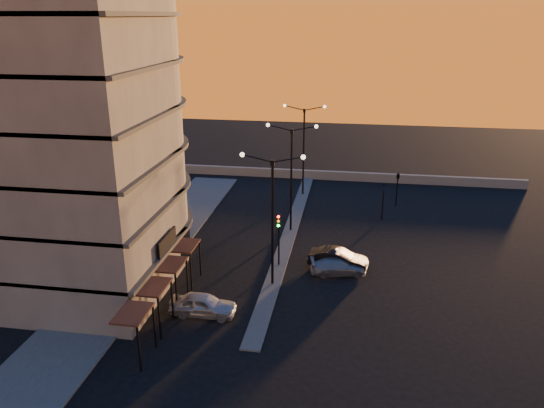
{
  "coord_description": "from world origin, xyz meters",
  "views": [
    {
      "loc": [
        5.32,
        -32.83,
        17.96
      ],
      "look_at": [
        -0.93,
        5.52,
        4.04
      ],
      "focal_mm": 35.0,
      "sensor_mm": 36.0,
      "label": 1
    }
  ],
  "objects_px": {
    "traffic_light_main": "(279,231)",
    "car_hatchback": "(203,305)",
    "car_wagon": "(338,267)",
    "streetlamp_mid": "(291,170)",
    "car_sedan": "(338,259)"
  },
  "relations": [
    {
      "from": "traffic_light_main",
      "to": "car_hatchback",
      "type": "bearing_deg",
      "value": -116.23
    },
    {
      "from": "streetlamp_mid",
      "to": "car_hatchback",
      "type": "distance_m",
      "value": 15.84
    },
    {
      "from": "streetlamp_mid",
      "to": "car_hatchback",
      "type": "xyz_separation_m",
      "value": [
        -3.69,
        -14.61,
        -4.88
      ]
    },
    {
      "from": "streetlamp_mid",
      "to": "car_sedan",
      "type": "distance_m",
      "value": 9.3
    },
    {
      "from": "car_hatchback",
      "to": "streetlamp_mid",
      "type": "bearing_deg",
      "value": -14.01
    },
    {
      "from": "car_hatchback",
      "to": "car_wagon",
      "type": "relative_size",
      "value": 1.03
    },
    {
      "from": "car_wagon",
      "to": "streetlamp_mid",
      "type": "bearing_deg",
      "value": 19.15
    },
    {
      "from": "traffic_light_main",
      "to": "car_sedan",
      "type": "xyz_separation_m",
      "value": [
        4.43,
        0.56,
        -2.16
      ]
    },
    {
      "from": "streetlamp_mid",
      "to": "car_wagon",
      "type": "relative_size",
      "value": 2.34
    },
    {
      "from": "streetlamp_mid",
      "to": "car_hatchback",
      "type": "relative_size",
      "value": 2.27
    },
    {
      "from": "streetlamp_mid",
      "to": "traffic_light_main",
      "type": "distance_m",
      "value": 7.62
    },
    {
      "from": "streetlamp_mid",
      "to": "car_wagon",
      "type": "height_order",
      "value": "streetlamp_mid"
    },
    {
      "from": "streetlamp_mid",
      "to": "car_sedan",
      "type": "relative_size",
      "value": 2.16
    },
    {
      "from": "traffic_light_main",
      "to": "car_sedan",
      "type": "distance_m",
      "value": 4.96
    },
    {
      "from": "streetlamp_mid",
      "to": "car_wagon",
      "type": "bearing_deg",
      "value": -59.39
    }
  ]
}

